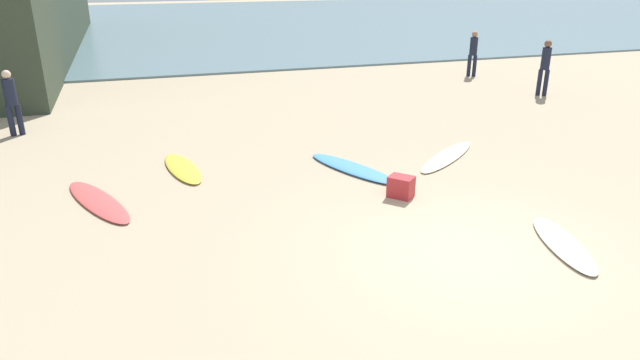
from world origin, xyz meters
The scene contains 11 objects.
ground_plane centered at (0.00, 0.00, 0.00)m, with size 120.00×120.00×0.00m, color tan.
ocean_water centered at (0.00, 35.41, 0.04)m, with size 120.00×40.00×0.08m, color slate.
surfboard_0 centered at (1.53, -0.24, 0.04)m, with size 0.53×1.91×0.08m, color silver.
surfboard_1 centered at (1.95, 4.00, 0.03)m, with size 0.50×2.57×0.06m, color beige.
surfboard_2 centered at (-5.32, 3.69, 0.03)m, with size 0.55×2.50×0.06m, color #DD504D.
surfboard_3 centered at (-0.33, 3.90, 0.04)m, with size 0.58×2.45×0.08m, color #468EE2.
surfboard_4 centered at (-3.71, 5.00, 0.04)m, with size 0.56×2.08×0.07m, color yellow.
beachgoer_near centered at (7.61, 12.20, 0.92)m, with size 0.38×0.38×1.66m.
beachgoer_mid centered at (8.00, 8.62, 0.99)m, with size 0.39×0.39×1.76m.
beachgoer_far centered at (-7.43, 8.82, 0.90)m, with size 0.34×0.34×1.63m.
beach_cooler centered at (0.01, 2.29, 0.20)m, with size 0.44×0.33×0.40m, color #B2282D.
Camera 1 is at (-4.34, -6.42, 4.07)m, focal length 31.67 mm.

